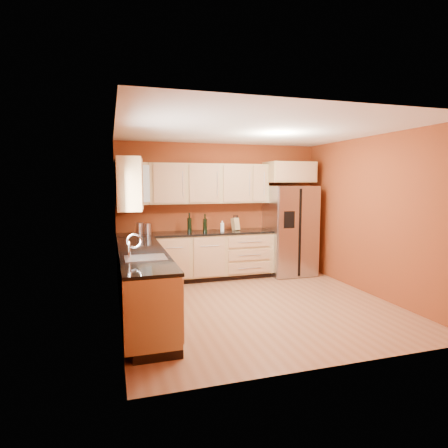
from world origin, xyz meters
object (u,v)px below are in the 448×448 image
Objects in this scene: canister_left at (148,229)px; wine_bottle_a at (205,223)px; soap_dispenser at (222,226)px; refrigerator at (290,230)px; knife_block at (235,224)px.

wine_bottle_a is at bearing 0.93° from canister_left.
soap_dispenser is at bearing -3.72° from wine_bottle_a.
wine_bottle_a is at bearing 179.30° from refrigerator.
knife_block is 1.18× the size of soap_dispenser.
canister_left is 0.81× the size of knife_block.
knife_block is (-1.12, 0.10, 0.15)m from refrigerator.
canister_left is at bearing 163.68° from knife_block.
knife_block reaches higher than soap_dispenser.
wine_bottle_a is 0.34m from soap_dispenser.
refrigerator reaches higher than canister_left.
knife_block is (1.69, 0.10, 0.02)m from canister_left.
soap_dispenser is (0.33, -0.02, -0.07)m from wine_bottle_a.
wine_bottle_a reaches higher than soap_dispenser.
knife_block is at bearing 174.66° from refrigerator.
refrigerator is 8.67× the size of soap_dispenser.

